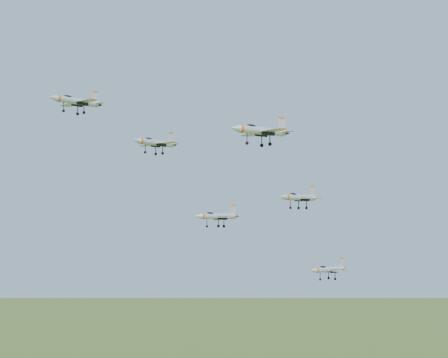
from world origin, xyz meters
TOP-DOWN VIEW (x-y plane):
  - jet_lead at (-16.27, 15.16)m, footprint 13.06×10.99m
  - jet_left_high at (-4.46, 2.43)m, footprint 11.62×9.80m
  - jet_right_high at (4.04, -20.93)m, footprint 13.23×10.86m
  - jet_left_low at (13.97, 7.75)m, footprint 12.18×9.99m
  - jet_right_low at (19.80, -13.09)m, footprint 11.62×9.69m
  - jet_trail at (34.52, -5.94)m, footprint 11.33×9.29m

SIDE VIEW (x-z plane):
  - jet_trail at x=34.52m, z-range 114.32..117.36m
  - jet_left_low at x=13.97m, z-range 125.97..129.24m
  - jet_right_low at x=19.80m, z-range 129.76..132.86m
  - jet_left_high at x=-4.46m, z-range 140.67..143.80m
  - jet_right_high at x=4.04m, z-range 140.83..144.38m
  - jet_lead at x=-16.27m, z-range 149.61..153.12m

